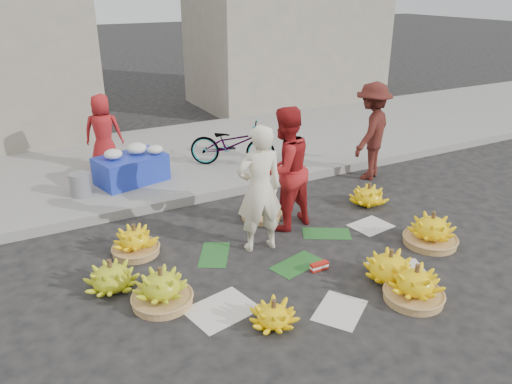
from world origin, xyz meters
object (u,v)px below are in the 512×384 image
flower_table (131,167)px  bicycle (232,144)px  banana_bunch_0 (161,288)px  vendor_cream (259,189)px  banana_bunch_4 (431,230)px

flower_table → bicycle: (1.84, -0.05, 0.15)m
banana_bunch_0 → flower_table: bearing=79.8°
vendor_cream → flower_table: (-0.90, 2.80, -0.45)m
vendor_cream → bicycle: 2.92m
banana_bunch_0 → flower_table: size_ratio=0.53×
banana_bunch_0 → banana_bunch_4: 3.57m
banana_bunch_0 → bicycle: (2.45, 3.34, 0.33)m
banana_bunch_0 → vendor_cream: size_ratio=0.39×
flower_table → bicycle: size_ratio=0.79×
vendor_cream → flower_table: 2.97m
vendor_cream → bicycle: size_ratio=1.07×
banana_bunch_0 → bicycle: bearing=53.7°
vendor_cream → flower_table: bearing=-64.9°
flower_table → bicycle: bicycle is taller
flower_table → bicycle: bearing=-15.6°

